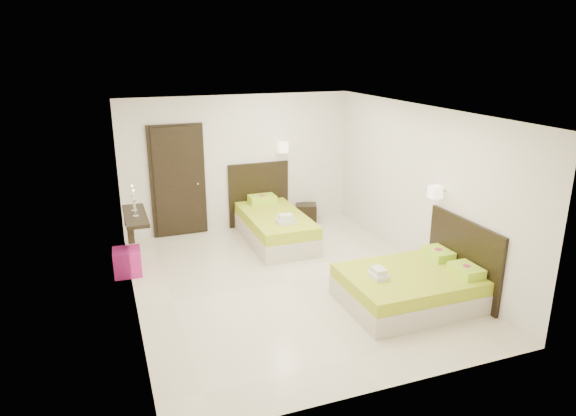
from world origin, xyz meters
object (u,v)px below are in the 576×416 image
object	(u,v)px
nightstand	(306,213)
bed_double	(414,285)
bed_single	(274,224)
ottoman	(127,262)

from	to	relation	value
nightstand	bed_double	bearing A→B (deg)	-68.91
nightstand	bed_single	bearing A→B (deg)	-121.91
nightstand	ottoman	distance (m)	3.87
bed_single	ottoman	bearing A→B (deg)	-166.59
bed_single	nightstand	bearing A→B (deg)	38.28
nightstand	ottoman	world-z (taller)	ottoman
nightstand	ottoman	bearing A→B (deg)	-139.16
bed_double	ottoman	distance (m)	4.40
bed_double	nightstand	size ratio (longest dim) A/B	4.36
bed_double	ottoman	bearing A→B (deg)	147.24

